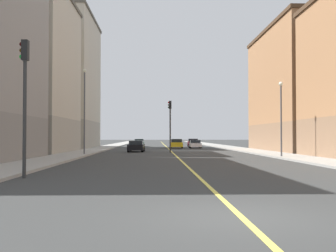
{
  "coord_description": "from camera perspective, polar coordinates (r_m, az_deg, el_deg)",
  "views": [
    {
      "loc": [
        -1.97,
        -9.27,
        1.85
      ],
      "look_at": [
        -0.43,
        38.73,
        3.06
      ],
      "focal_mm": 43.35,
      "sensor_mm": 36.0,
      "label": 1
    }
  ],
  "objects": [
    {
      "name": "street_lamp_right_near",
      "position": [
        39.72,
        -11.66,
        3.17
      ],
      "size": [
        0.36,
        0.36,
        8.18
      ],
      "color": "#4C4C51",
      "rests_on": "ground"
    },
    {
      "name": "car_black",
      "position": [
        48.19,
        -4.47,
        -2.86
      ],
      "size": [
        1.97,
        4.44,
        1.33
      ],
      "color": "black",
      "rests_on": "ground"
    },
    {
      "name": "car_maroon",
      "position": [
        72.34,
        3.53,
        -2.36
      ],
      "size": [
        2.05,
        4.03,
        1.4
      ],
      "color": "maroon",
      "rests_on": "ground"
    },
    {
      "name": "ground_plane",
      "position": [
        9.65,
        10.23,
        -12.47
      ],
      "size": [
        400.0,
        400.0,
        0.0
      ],
      "primitive_type": "plane",
      "color": "#343635",
      "rests_on": "ground"
    },
    {
      "name": "building_right_midblock",
      "position": [
        48.14,
        -20.44,
        6.94
      ],
      "size": [
        11.67,
        14.83,
        17.56
      ],
      "color": "#9D9688",
      "rests_on": "ground"
    },
    {
      "name": "car_white",
      "position": [
        63.15,
        3.83,
        -2.55
      ],
      "size": [
        1.85,
        4.3,
        1.26
      ],
      "color": "white",
      "rests_on": "ground"
    },
    {
      "name": "sidewalk_left",
      "position": [
        59.48,
        9.63,
        -3.13
      ],
      "size": [
        3.39,
        168.0,
        0.15
      ],
      "primitive_type": "cube",
      "color": "#9E9B93",
      "rests_on": "ground"
    },
    {
      "name": "traffic_light_median_far",
      "position": [
        46.05,
        0.29,
        0.99
      ],
      "size": [
        0.4,
        0.32,
        5.87
      ],
      "color": "#2D2D2D",
      "rests_on": "ground"
    },
    {
      "name": "traffic_light_right_near",
      "position": [
        19.11,
        -19.52,
        4.96
      ],
      "size": [
        0.4,
        0.32,
        6.12
      ],
      "color": "#2D2D2D",
      "rests_on": "ground"
    },
    {
      "name": "car_yellow",
      "position": [
        62.91,
        1.21,
        -2.49
      ],
      "size": [
        2.04,
        4.46,
        1.42
      ],
      "color": "gold",
      "rests_on": "ground"
    },
    {
      "name": "lane_center_stripe",
      "position": [
        58.33,
        0.1,
        -3.25
      ],
      "size": [
        0.16,
        154.0,
        0.01
      ],
      "primitive_type": "cube",
      "color": "#E5D14C",
      "rests_on": "ground"
    },
    {
      "name": "building_right_distant",
      "position": [
        65.2,
        -15.43,
        5.94
      ],
      "size": [
        11.67,
        16.96,
        20.31
      ],
      "color": "#9D9688",
      "rests_on": "ground"
    },
    {
      "name": "building_left_mid",
      "position": [
        52.67,
        19.62,
        4.8
      ],
      "size": [
        11.67,
        19.0,
        14.97
      ],
      "color": "#8F6B4F",
      "rests_on": "ground"
    },
    {
      "name": "sidewalk_right",
      "position": [
        58.82,
        -9.53,
        -3.15
      ],
      "size": [
        3.39,
        168.0,
        0.15
      ],
      "primitive_type": "cube",
      "color": "#9E9B93",
      "rests_on": "ground"
    },
    {
      "name": "street_lamp_left_near",
      "position": [
        35.75,
        15.62,
        2.13
      ],
      "size": [
        0.36,
        0.36,
        6.33
      ],
      "color": "#4C4C51",
      "rests_on": "ground"
    },
    {
      "name": "car_green",
      "position": [
        72.47,
        -4.08,
        -2.37
      ],
      "size": [
        1.87,
        4.34,
        1.35
      ],
      "color": "#1E6B38",
      "rests_on": "ground"
    }
  ]
}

